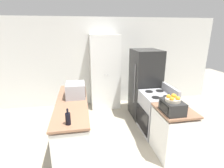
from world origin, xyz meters
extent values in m
cube|color=silver|center=(0.00, 3.11, 1.30)|extent=(7.00, 0.06, 2.60)
cube|color=silver|center=(-0.90, 1.16, 0.42)|extent=(0.58, 2.07, 0.84)
cube|color=#896047|center=(-0.90, 1.16, 0.90)|extent=(0.60, 2.11, 0.04)
cube|color=silver|center=(0.90, 0.45, 0.42)|extent=(0.58, 0.69, 0.84)
cube|color=#896047|center=(0.90, 0.45, 0.90)|extent=(0.60, 0.71, 0.04)
cube|color=silver|center=(-0.01, 2.80, 1.07)|extent=(0.83, 0.52, 2.13)
sphere|color=#B2B2B7|center=(-0.05, 2.52, 1.07)|extent=(0.03, 0.03, 0.03)
sphere|color=#B2B2B7|center=(0.03, 2.52, 1.07)|extent=(0.03, 0.03, 0.03)
cube|color=#9E9EA3|center=(0.92, 1.21, 0.46)|extent=(0.64, 0.77, 0.91)
cube|color=black|center=(0.59, 1.21, 0.34)|extent=(0.02, 0.68, 0.50)
cube|color=#9E9EA3|center=(1.21, 1.21, 0.99)|extent=(0.06, 0.73, 0.16)
cylinder|color=black|center=(0.79, 1.03, 0.92)|extent=(0.17, 0.17, 0.01)
cylinder|color=black|center=(0.79, 1.39, 0.92)|extent=(0.17, 0.17, 0.01)
cylinder|color=black|center=(1.05, 1.03, 0.92)|extent=(0.17, 0.17, 0.01)
cylinder|color=black|center=(1.05, 1.39, 0.92)|extent=(0.17, 0.17, 0.01)
cube|color=black|center=(0.93, 2.03, 0.89)|extent=(0.66, 0.78, 1.78)
cylinder|color=gray|center=(0.58, 1.81, 0.98)|extent=(0.02, 0.02, 0.98)
cube|color=#939399|center=(-0.82, 1.38, 1.06)|extent=(0.38, 0.45, 0.30)
cube|color=black|center=(-0.63, 1.35, 1.06)|extent=(0.01, 0.28, 0.21)
cylinder|color=black|center=(-0.92, 0.27, 1.00)|extent=(0.08, 0.08, 0.18)
cylinder|color=black|center=(-0.92, 0.27, 1.13)|extent=(0.03, 0.03, 0.07)
cube|color=black|center=(0.78, 0.35, 1.02)|extent=(0.30, 0.42, 0.21)
cube|color=black|center=(0.63, 0.35, 1.02)|extent=(0.01, 0.29, 0.13)
cylinder|color=#B2A893|center=(0.77, 0.33, 1.15)|extent=(0.24, 0.24, 0.05)
sphere|color=orange|center=(0.82, 0.39, 1.19)|extent=(0.07, 0.07, 0.07)
sphere|color=orange|center=(0.71, 0.39, 1.19)|extent=(0.07, 0.07, 0.07)
sphere|color=orange|center=(0.71, 0.28, 1.19)|extent=(0.07, 0.07, 0.07)
sphere|color=orange|center=(0.82, 0.28, 1.19)|extent=(0.07, 0.07, 0.07)
sphere|color=orange|center=(0.77, 0.33, 1.23)|extent=(0.07, 0.07, 0.07)
camera|label=1|loc=(-0.70, -2.09, 2.25)|focal=28.00mm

